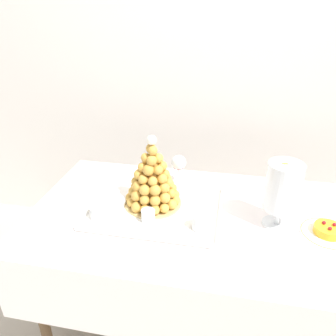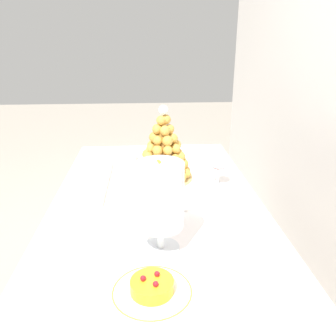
% 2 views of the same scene
% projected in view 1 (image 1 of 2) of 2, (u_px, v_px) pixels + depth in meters
% --- Properties ---
extents(ground_plane, '(12.00, 12.00, 0.00)m').
position_uv_depth(ground_plane, '(197.00, 333.00, 1.69)').
color(ground_plane, '#B2A899').
extents(backdrop_wall, '(4.80, 0.10, 2.50)m').
position_uv_depth(backdrop_wall, '(224.00, 50.00, 1.92)').
color(backdrop_wall, silver).
rests_on(backdrop_wall, ground_plane).
extents(buffet_table, '(1.45, 0.78, 0.73)m').
position_uv_depth(buffet_table, '(203.00, 235.00, 1.40)').
color(buffet_table, brown).
rests_on(buffet_table, ground_plane).
extents(serving_tray, '(0.54, 0.40, 0.02)m').
position_uv_depth(serving_tray, '(155.00, 209.00, 1.39)').
color(serving_tray, white).
rests_on(serving_tray, buffet_table).
extents(croquembouche, '(0.24, 0.24, 0.31)m').
position_uv_depth(croquembouche, '(152.00, 179.00, 1.37)').
color(croquembouche, tan).
rests_on(croquembouche, serving_tray).
extents(dessert_cup_left, '(0.06, 0.06, 0.06)m').
position_uv_depth(dessert_cup_left, '(98.00, 212.00, 1.32)').
color(dessert_cup_left, silver).
rests_on(dessert_cup_left, serving_tray).
extents(dessert_cup_mid_left, '(0.05, 0.05, 0.05)m').
position_uv_depth(dessert_cup_mid_left, '(148.00, 216.00, 1.30)').
color(dessert_cup_mid_left, silver).
rests_on(dessert_cup_mid_left, serving_tray).
extents(dessert_cup_centre, '(0.06, 0.06, 0.06)m').
position_uv_depth(dessert_cup_centre, '(199.00, 222.00, 1.26)').
color(dessert_cup_centre, silver).
rests_on(dessert_cup_centre, serving_tray).
extents(creme_brulee_ramekin, '(0.10, 0.10, 0.02)m').
position_uv_depth(creme_brulee_ramekin, '(114.00, 203.00, 1.41)').
color(creme_brulee_ramekin, white).
rests_on(creme_brulee_ramekin, serving_tray).
extents(macaron_goblet, '(0.13, 0.13, 0.27)m').
position_uv_depth(macaron_goblet, '(283.00, 187.00, 1.23)').
color(macaron_goblet, white).
rests_on(macaron_goblet, buffet_table).
extents(fruit_tart_plate, '(0.20, 0.20, 0.05)m').
position_uv_depth(fruit_tart_plate, '(328.00, 232.00, 1.24)').
color(fruit_tart_plate, white).
rests_on(fruit_tart_plate, buffet_table).
extents(wine_glass, '(0.07, 0.07, 0.14)m').
position_uv_depth(wine_glass, '(179.00, 164.00, 1.56)').
color(wine_glass, silver).
rests_on(wine_glass, buffet_table).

